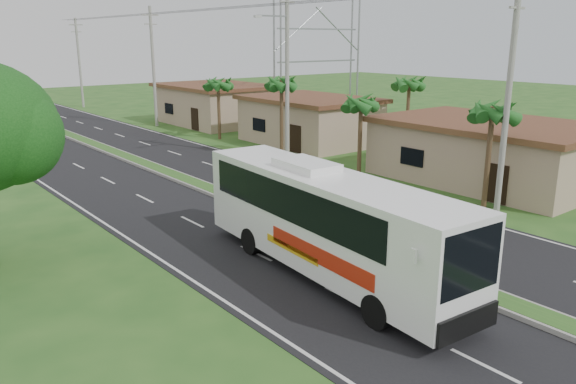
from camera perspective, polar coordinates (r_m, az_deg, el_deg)
ground at (r=20.93m, az=12.87°, el=-7.85°), size 180.00×180.00×0.00m
road_asphalt at (r=36.14m, az=-12.68°, el=1.99°), size 14.00×160.00×0.02m
median_strip at (r=36.12m, az=-12.69°, el=2.14°), size 1.20×160.00×0.18m
lane_edge_left at (r=33.84m, az=-22.86°, el=0.24°), size 0.12×160.00×0.01m
lane_edge_right at (r=39.46m, az=-3.95°, el=3.42°), size 0.12×160.00×0.01m
shop_near at (r=34.86m, az=19.76°, el=3.96°), size 8.60×12.60×3.52m
shop_mid at (r=45.13m, az=2.20°, el=7.34°), size 7.60×10.60×3.67m
shop_far at (r=56.35m, az=-7.30°, el=8.89°), size 8.60×11.60×3.82m
palm_verge_a at (r=28.65m, az=20.07°, el=7.66°), size 2.40×2.40×5.45m
palm_verge_b at (r=34.48m, az=7.44°, el=8.95°), size 2.40×2.40×5.05m
palm_verge_c at (r=39.18m, az=-0.67°, el=10.95°), size 2.40×2.40×5.85m
palm_verge_d at (r=46.87m, az=-7.12°, el=10.84°), size 2.40×2.40×5.25m
palm_behind_shop at (r=42.46m, az=12.22°, el=10.69°), size 2.40×2.40×5.65m
utility_pole_a at (r=27.62m, az=21.48°, el=9.23°), size 1.60×0.28×11.00m
utility_pole_b at (r=38.12m, az=-0.12°, el=12.53°), size 3.20×0.28×12.00m
utility_pole_c at (r=55.18m, az=-13.53°, el=12.37°), size 1.60×0.28×11.00m
utility_pole_d at (r=73.72m, az=-20.44°, el=12.28°), size 1.60×0.28×10.50m
billboard_lattice at (r=56.00m, az=3.08°, el=13.97°), size 10.18×1.18×12.07m
coach_bus_main at (r=19.45m, az=3.83°, el=-2.51°), size 3.47×12.26×3.91m
motorcyclist at (r=21.85m, az=6.15°, el=-4.32°), size 1.99×0.94×2.23m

